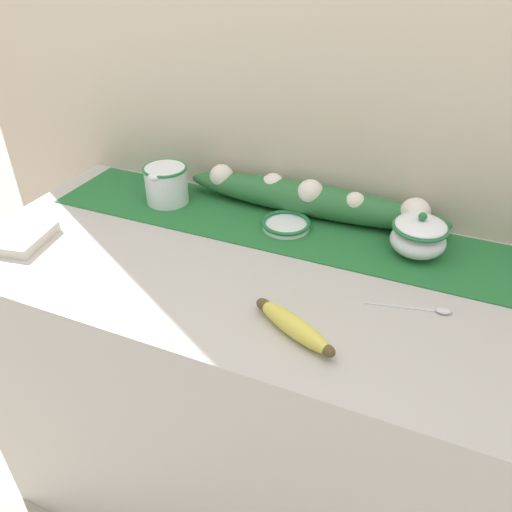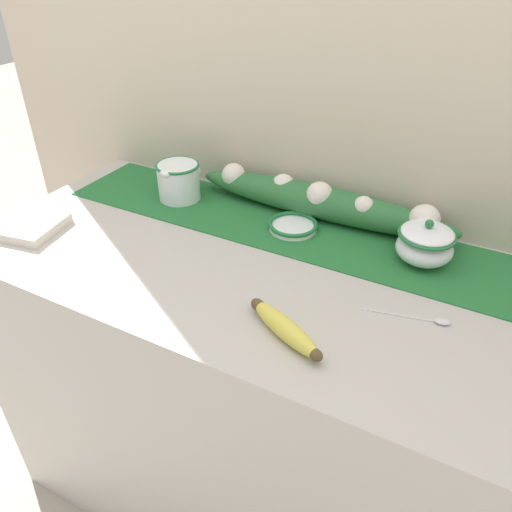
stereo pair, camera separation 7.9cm
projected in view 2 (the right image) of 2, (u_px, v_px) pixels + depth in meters
ground_plane at (268, 498)px, 1.66m from camera, size 12.00×12.00×0.00m
countertop at (271, 405)px, 1.40m from camera, size 1.50×0.65×0.93m
back_wall at (338, 112)px, 1.25m from camera, size 2.30×0.04×2.40m
table_runner at (306, 232)px, 1.28m from camera, size 1.38×0.26×0.00m
cream_pitcher at (179, 180)px, 1.40m from camera, size 0.12×0.14×0.11m
sugar_bowl at (425, 244)px, 1.13m from camera, size 0.13×0.13×0.11m
small_dish at (293, 226)px, 1.28m from camera, size 0.13×0.13×0.02m
banana at (285, 328)px, 0.94m from camera, size 0.20×0.12×0.04m
spoon at (433, 320)px, 0.99m from camera, size 0.17×0.05×0.01m
napkin_stack at (30, 226)px, 1.28m from camera, size 0.17×0.17×0.03m
poinsettia_garland at (321, 201)px, 1.31m from camera, size 0.72×0.09×0.10m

